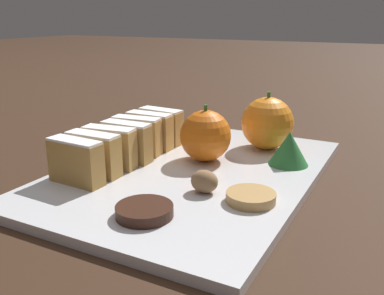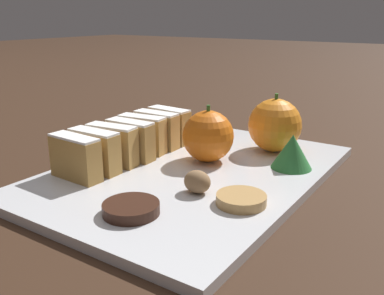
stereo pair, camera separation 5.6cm
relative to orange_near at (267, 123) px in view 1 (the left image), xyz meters
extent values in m
plane|color=#382316|center=(-0.06, -0.14, -0.05)|extent=(6.00, 6.00, 0.00)
cube|color=silver|center=(-0.06, -0.14, -0.05)|extent=(0.31, 0.43, 0.01)
cube|color=#B28442|center=(-0.16, -0.25, -0.01)|extent=(0.07, 0.03, 0.05)
cube|color=white|center=(-0.16, -0.25, 0.01)|extent=(0.07, 0.03, 0.00)
cube|color=#B28442|center=(-0.16, -0.21, -0.01)|extent=(0.07, 0.03, 0.05)
cube|color=white|center=(-0.16, -0.21, 0.01)|extent=(0.07, 0.03, 0.00)
cube|color=#B28442|center=(-0.16, -0.18, -0.01)|extent=(0.07, 0.03, 0.05)
cube|color=white|center=(-0.16, -0.18, 0.01)|extent=(0.07, 0.03, 0.00)
cube|color=#B28442|center=(-0.16, -0.15, -0.01)|extent=(0.07, 0.03, 0.05)
cube|color=white|center=(-0.16, -0.15, 0.01)|extent=(0.07, 0.03, 0.00)
cube|color=#B28442|center=(-0.16, -0.12, -0.01)|extent=(0.07, 0.03, 0.05)
cube|color=white|center=(-0.16, -0.12, 0.01)|extent=(0.07, 0.03, 0.00)
cube|color=#B28442|center=(-0.16, -0.08, -0.01)|extent=(0.07, 0.03, 0.05)
cube|color=white|center=(-0.16, -0.08, 0.01)|extent=(0.07, 0.03, 0.00)
cube|color=#B28442|center=(-0.16, -0.05, -0.01)|extent=(0.07, 0.03, 0.05)
cube|color=white|center=(-0.16, -0.05, 0.01)|extent=(0.07, 0.03, 0.00)
sphere|color=orange|center=(0.00, 0.00, 0.00)|extent=(0.08, 0.08, 0.08)
cylinder|color=#38702D|center=(0.00, 0.00, 0.04)|extent=(0.01, 0.01, 0.01)
sphere|color=orange|center=(-0.05, -0.10, 0.00)|extent=(0.07, 0.07, 0.07)
cylinder|color=#38702D|center=(-0.05, -0.10, 0.04)|extent=(0.01, 0.01, 0.01)
ellipsoid|color=#8E6B47|center=(-0.01, -0.20, -0.03)|extent=(0.03, 0.03, 0.03)
cylinder|color=#381E14|center=(-0.04, -0.28, -0.03)|extent=(0.06, 0.06, 0.01)
cylinder|color=tan|center=(0.05, -0.20, -0.03)|extent=(0.06, 0.06, 0.01)
cone|color=#2D7538|center=(0.05, -0.06, -0.02)|extent=(0.05, 0.05, 0.05)
camera|label=1|loc=(0.19, -0.61, 0.16)|focal=40.00mm
camera|label=2|loc=(0.24, -0.58, 0.16)|focal=40.00mm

